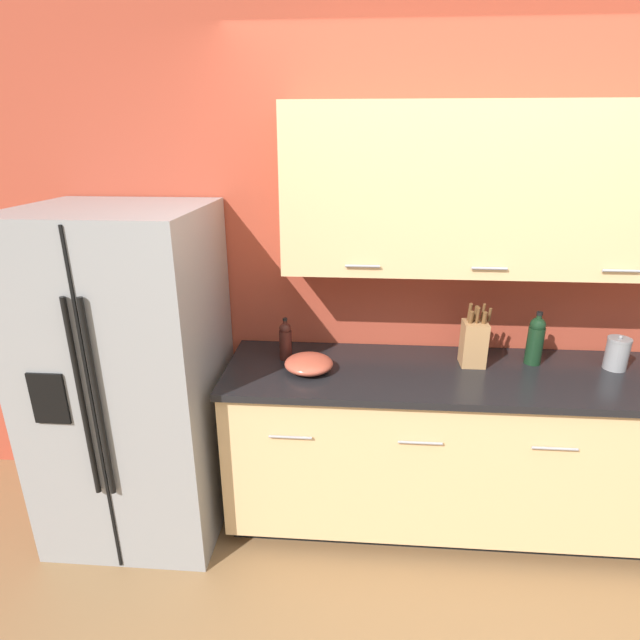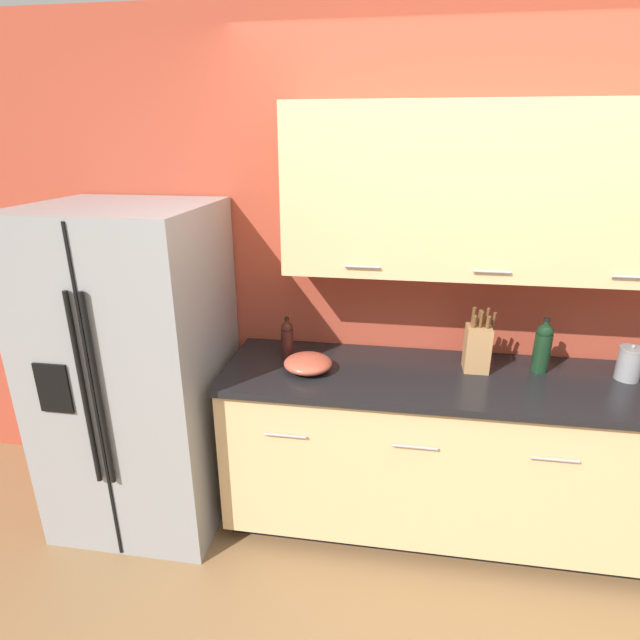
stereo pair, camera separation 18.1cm
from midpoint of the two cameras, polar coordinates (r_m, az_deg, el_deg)
wall_back at (r=2.67m, az=19.74°, el=6.65°), size 10.00×0.39×2.60m
counter_unit at (r=2.78m, az=18.51°, el=-14.44°), size 2.49×0.64×0.91m
refrigerator at (r=2.74m, az=-18.27°, el=-5.51°), size 0.84×0.80×1.70m
knife_block at (r=2.59m, az=19.50°, el=-2.96°), size 0.13×0.12×0.32m
wine_bottle at (r=2.70m, az=25.88°, el=-2.75°), size 0.08×0.08×0.28m
oil_bottle at (r=2.58m, az=-1.76°, el=-2.23°), size 0.06×0.06×0.23m
steel_canister at (r=2.83m, az=33.46°, el=-4.20°), size 0.11×0.11×0.18m
mixing_bowl at (r=2.47m, az=0.73°, el=-5.00°), size 0.24×0.24×0.08m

